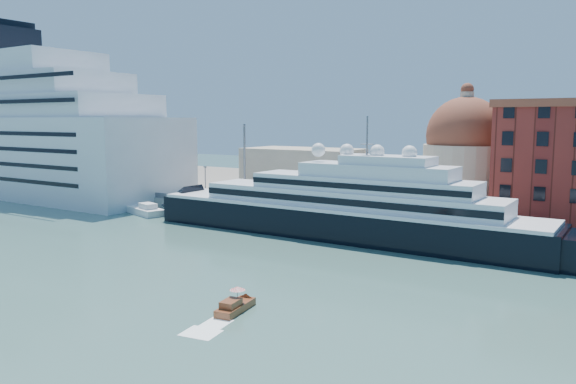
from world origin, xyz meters
The scene contains 9 objects.
ground centered at (0.00, 0.00, 0.00)m, with size 400.00×400.00×0.00m, color #355C54.
quay centered at (0.00, 34.00, 1.25)m, with size 180.00×10.00×2.50m, color gray.
land centered at (0.00, 75.00, 1.00)m, with size 260.00×72.00×2.00m, color slate.
quay_fence centered at (0.00, 29.50, 3.10)m, with size 180.00×0.10×1.20m, color slate.
superyacht centered at (6.45, 23.00, 4.45)m, with size 86.34×11.97×25.81m.
service_barge centered at (-39.82, 21.07, 0.84)m, with size 13.72×7.97×2.93m.
water_taxi centered at (18.64, -19.45, 0.70)m, with size 2.95×6.34×2.90m.
church centered at (6.39, 57.72, 10.91)m, with size 66.00×18.00×25.50m.
lamp_posts centered at (-12.67, 32.27, 9.84)m, with size 120.80×2.40×18.00m.
Camera 1 is at (56.83, -67.15, 21.46)m, focal length 35.00 mm.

